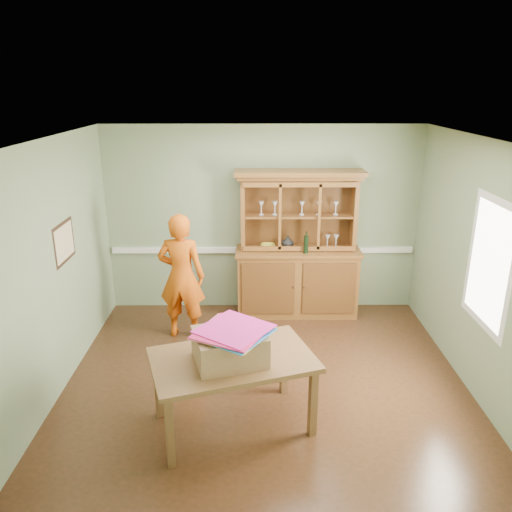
{
  "coord_description": "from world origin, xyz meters",
  "views": [
    {
      "loc": [
        -0.14,
        -4.99,
        3.21
      ],
      "look_at": [
        -0.1,
        0.4,
        1.35
      ],
      "focal_mm": 35.0,
      "sensor_mm": 36.0,
      "label": 1
    }
  ],
  "objects_px": {
    "china_hutch": "(297,265)",
    "cardboard_box": "(230,347)",
    "dining_table": "(233,366)",
    "person": "(182,276)"
  },
  "relations": [
    {
      "from": "dining_table",
      "to": "person",
      "type": "xyz_separation_m",
      "value": [
        -0.74,
        1.9,
        0.17
      ]
    },
    {
      "from": "china_hutch",
      "to": "cardboard_box",
      "type": "height_order",
      "value": "china_hutch"
    },
    {
      "from": "china_hutch",
      "to": "cardboard_box",
      "type": "xyz_separation_m",
      "value": [
        -0.86,
        -2.66,
        0.17
      ]
    },
    {
      "from": "dining_table",
      "to": "cardboard_box",
      "type": "height_order",
      "value": "cardboard_box"
    },
    {
      "from": "cardboard_box",
      "to": "person",
      "type": "distance_m",
      "value": 2.08
    },
    {
      "from": "china_hutch",
      "to": "cardboard_box",
      "type": "bearing_deg",
      "value": -107.85
    },
    {
      "from": "china_hutch",
      "to": "cardboard_box",
      "type": "relative_size",
      "value": 3.32
    },
    {
      "from": "cardboard_box",
      "to": "person",
      "type": "height_order",
      "value": "person"
    },
    {
      "from": "dining_table",
      "to": "person",
      "type": "height_order",
      "value": "person"
    },
    {
      "from": "china_hutch",
      "to": "dining_table",
      "type": "relative_size",
      "value": 1.22
    }
  ]
}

